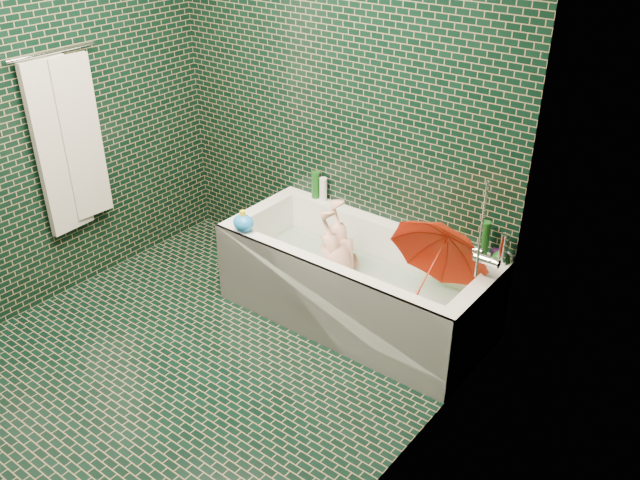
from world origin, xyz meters
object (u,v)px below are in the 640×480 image
Objects in this scene: umbrella at (432,267)px; child at (344,273)px; rubber_duck at (452,241)px; bath_toy at (243,223)px; bathtub at (355,290)px.

child is at bearing -175.05° from umbrella.
rubber_duck is 0.62× the size of bath_toy.
rubber_duck is at bearing 34.08° from bathtub.
bathtub is 0.69m from rubber_duck.
bathtub is at bearing -132.84° from rubber_duck.
bath_toy is at bearing -137.99° from rubber_duck.
child is (-0.08, -0.01, 0.10)m from bathtub.
rubber_duck is at bearing 109.71° from child.
rubber_duck reaches higher than child.
umbrella is 0.33m from rubber_duck.
child is 0.70m from rubber_duck.
bath_toy is (-1.13, -0.62, 0.02)m from rubber_duck.
bath_toy is at bearing -161.18° from umbrella.
umbrella reaches higher than rubber_duck.
bathtub is 0.82m from bath_toy.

